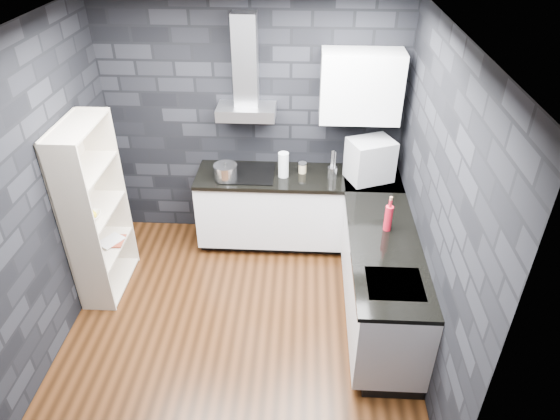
# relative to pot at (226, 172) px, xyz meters

# --- Properties ---
(ground) EXTENTS (3.20, 3.20, 0.00)m
(ground) POSITION_rel_pot_xyz_m (0.26, -1.17, -0.98)
(ground) COLOR #3E200E
(ceiling) EXTENTS (3.20, 3.20, 0.00)m
(ceiling) POSITION_rel_pot_xyz_m (0.26, -1.17, 1.72)
(ceiling) COLOR white
(wall_back) EXTENTS (3.20, 0.05, 2.70)m
(wall_back) POSITION_rel_pot_xyz_m (0.26, 0.45, 0.37)
(wall_back) COLOR black
(wall_back) RESTS_ON ground
(wall_front) EXTENTS (3.20, 0.05, 2.70)m
(wall_front) POSITION_rel_pot_xyz_m (0.26, -2.80, 0.37)
(wall_front) COLOR black
(wall_front) RESTS_ON ground
(wall_left) EXTENTS (0.05, 3.20, 2.70)m
(wall_left) POSITION_rel_pot_xyz_m (-1.36, -1.17, 0.37)
(wall_left) COLOR black
(wall_left) RESTS_ON ground
(wall_right) EXTENTS (0.05, 3.20, 2.70)m
(wall_right) POSITION_rel_pot_xyz_m (1.89, -1.17, 0.37)
(wall_right) COLOR black
(wall_right) RESTS_ON ground
(toekick_back) EXTENTS (2.18, 0.50, 0.10)m
(toekick_back) POSITION_rel_pot_xyz_m (0.76, 0.17, -0.93)
(toekick_back) COLOR black
(toekick_back) RESTS_ON ground
(toekick_right) EXTENTS (0.50, 1.78, 0.10)m
(toekick_right) POSITION_rel_pot_xyz_m (1.60, -1.07, -0.93)
(toekick_right) COLOR black
(toekick_right) RESTS_ON ground
(counter_back_cab) EXTENTS (2.20, 0.60, 0.76)m
(counter_back_cab) POSITION_rel_pot_xyz_m (0.76, 0.13, -0.50)
(counter_back_cab) COLOR white
(counter_back_cab) RESTS_ON ground
(counter_right_cab) EXTENTS (0.60, 1.80, 0.76)m
(counter_right_cab) POSITION_rel_pot_xyz_m (1.56, -1.07, -0.50)
(counter_right_cab) COLOR white
(counter_right_cab) RESTS_ON ground
(counter_back_top) EXTENTS (2.20, 0.62, 0.04)m
(counter_back_top) POSITION_rel_pot_xyz_m (0.76, 0.12, -0.10)
(counter_back_top) COLOR black
(counter_back_top) RESTS_ON counter_back_cab
(counter_right_top) EXTENTS (0.62, 1.80, 0.04)m
(counter_right_top) POSITION_rel_pot_xyz_m (1.55, -1.07, -0.10)
(counter_right_top) COLOR black
(counter_right_top) RESTS_ON counter_right_cab
(counter_corner_top) EXTENTS (0.62, 0.62, 0.04)m
(counter_corner_top) POSITION_rel_pot_xyz_m (1.56, 0.13, -0.10)
(counter_corner_top) COLOR black
(counter_corner_top) RESTS_ON counter_right_cab
(hood_body) EXTENTS (0.60, 0.34, 0.12)m
(hood_body) POSITION_rel_pot_xyz_m (0.21, 0.26, 0.58)
(hood_body) COLOR #ABACB0
(hood_body) RESTS_ON wall_back
(hood_chimney) EXTENTS (0.24, 0.20, 0.90)m
(hood_chimney) POSITION_rel_pot_xyz_m (0.21, 0.33, 1.09)
(hood_chimney) COLOR #ABACB0
(hood_chimney) RESTS_ON hood_body
(upper_cabinet) EXTENTS (0.80, 0.35, 0.70)m
(upper_cabinet) POSITION_rel_pot_xyz_m (1.36, 0.25, 0.87)
(upper_cabinet) COLOR silver
(upper_cabinet) RESTS_ON wall_back
(cooktop) EXTENTS (0.58, 0.50, 0.01)m
(cooktop) POSITION_rel_pot_xyz_m (0.21, 0.13, -0.08)
(cooktop) COLOR black
(cooktop) RESTS_ON counter_back_top
(sink_rim) EXTENTS (0.44, 0.40, 0.01)m
(sink_rim) POSITION_rel_pot_xyz_m (1.56, -1.57, -0.09)
(sink_rim) COLOR #ABACB0
(sink_rim) RESTS_ON counter_right_top
(pot) EXTENTS (0.29, 0.29, 0.14)m
(pot) POSITION_rel_pot_xyz_m (0.00, 0.00, 0.00)
(pot) COLOR silver
(pot) RESTS_ON cooktop
(glass_vase) EXTENTS (0.15, 0.15, 0.27)m
(glass_vase) POSITION_rel_pot_xyz_m (0.61, 0.10, 0.05)
(glass_vase) COLOR white
(glass_vase) RESTS_ON counter_back_top
(storage_jar) EXTENTS (0.11, 0.11, 0.10)m
(storage_jar) POSITION_rel_pot_xyz_m (0.81, 0.19, -0.03)
(storage_jar) COLOR tan
(storage_jar) RESTS_ON counter_back_top
(utensil_crock) EXTENTS (0.10, 0.10, 0.13)m
(utensil_crock) POSITION_rel_pot_xyz_m (1.12, 0.09, -0.02)
(utensil_crock) COLOR silver
(utensil_crock) RESTS_ON counter_back_top
(appliance_garage) EXTENTS (0.54, 0.49, 0.44)m
(appliance_garage) POSITION_rel_pot_xyz_m (1.51, 0.09, 0.14)
(appliance_garage) COLOR #A1A3A8
(appliance_garage) RESTS_ON counter_back_top
(red_bottle) EXTENTS (0.08, 0.08, 0.24)m
(red_bottle) POSITION_rel_pot_xyz_m (1.59, -0.84, 0.04)
(red_bottle) COLOR #B71325
(red_bottle) RESTS_ON counter_right_top
(bookshelf) EXTENTS (0.45, 0.84, 1.80)m
(bookshelf) POSITION_rel_pot_xyz_m (-1.16, -0.70, -0.08)
(bookshelf) COLOR beige
(bookshelf) RESTS_ON ground
(fruit_bowl) EXTENTS (0.23, 0.23, 0.05)m
(fruit_bowl) POSITION_rel_pot_xyz_m (-1.16, -0.82, -0.05)
(fruit_bowl) COLOR white
(fruit_bowl) RESTS_ON bookshelf
(book_red) EXTENTS (0.17, 0.03, 0.22)m
(book_red) POSITION_rel_pot_xyz_m (-1.16, -0.59, -0.41)
(book_red) COLOR maroon
(book_red) RESTS_ON bookshelf
(book_second) EXTENTS (0.16, 0.11, 0.24)m
(book_second) POSITION_rel_pot_xyz_m (-1.20, -0.55, -0.39)
(book_second) COLOR #B2B2B2
(book_second) RESTS_ON bookshelf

